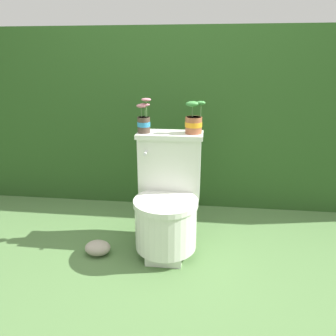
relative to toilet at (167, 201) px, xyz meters
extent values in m
plane|color=#4C703D|center=(0.07, -0.09, -0.35)|extent=(12.00, 12.00, 0.00)
cube|color=#284C1E|center=(0.07, 1.12, 0.40)|extent=(4.30, 0.81, 1.51)
cube|color=silver|center=(0.00, -0.09, -0.32)|extent=(0.23, 0.32, 0.06)
cylinder|color=silver|center=(0.00, -0.09, -0.14)|extent=(0.40, 0.40, 0.30)
cylinder|color=silver|center=(0.00, -0.09, 0.03)|extent=(0.42, 0.42, 0.04)
cube|color=silver|center=(0.00, 0.15, 0.20)|extent=(0.42, 0.20, 0.41)
cube|color=silver|center=(0.00, 0.15, 0.42)|extent=(0.45, 0.22, 0.03)
cylinder|color=silver|center=(-0.15, 0.02, 0.32)|extent=(0.02, 0.05, 0.02)
cylinder|color=#47382D|center=(-0.18, 0.13, 0.49)|extent=(0.08, 0.08, 0.11)
cylinder|color=#2D84BC|center=(-0.18, 0.13, 0.49)|extent=(0.09, 0.09, 0.03)
cylinder|color=#332319|center=(-0.18, 0.13, 0.54)|extent=(0.08, 0.08, 0.01)
cylinder|color=#4C753D|center=(-0.19, 0.13, 0.57)|extent=(0.01, 0.01, 0.06)
ellipsoid|color=#B26B75|center=(-0.19, 0.13, 0.61)|extent=(0.07, 0.05, 0.03)
cylinder|color=#4C753D|center=(-0.16, 0.13, 0.60)|extent=(0.01, 0.01, 0.11)
ellipsoid|color=#B26B75|center=(-0.16, 0.13, 0.66)|extent=(0.07, 0.05, 0.02)
cylinder|color=#4C753D|center=(-0.17, 0.14, 0.58)|extent=(0.01, 0.01, 0.07)
ellipsoid|color=#B26B75|center=(-0.17, 0.14, 0.62)|extent=(0.07, 0.05, 0.02)
cylinder|color=#9E5638|center=(0.16, 0.15, 0.49)|extent=(0.11, 0.11, 0.11)
cylinder|color=orange|center=(0.16, 0.15, 0.50)|extent=(0.11, 0.11, 0.03)
cylinder|color=#332319|center=(0.16, 0.15, 0.54)|extent=(0.10, 0.10, 0.01)
cylinder|color=#4C753D|center=(0.15, 0.15, 0.58)|extent=(0.01, 0.01, 0.07)
ellipsoid|color=#387F38|center=(0.15, 0.15, 0.63)|extent=(0.09, 0.06, 0.04)
cylinder|color=#4C753D|center=(0.20, 0.16, 0.59)|extent=(0.01, 0.01, 0.08)
ellipsoid|color=#387F38|center=(0.20, 0.16, 0.64)|extent=(0.06, 0.04, 0.03)
ellipsoid|color=#9E9384|center=(-0.46, -0.15, -0.30)|extent=(0.17, 0.14, 0.10)
camera|label=1|loc=(0.25, -2.00, 0.91)|focal=35.00mm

